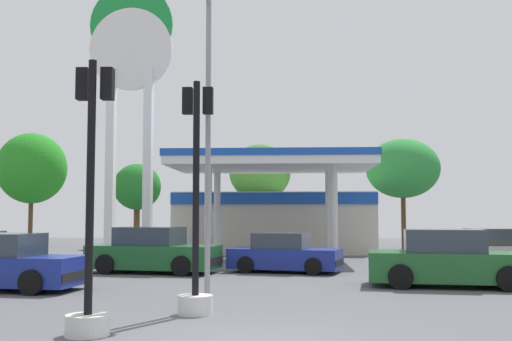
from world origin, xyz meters
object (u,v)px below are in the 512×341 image
at_px(car_2, 284,254).
at_px(car_5, 153,252).
at_px(tree_2, 260,173).
at_px(tree_3, 403,169).
at_px(car_4, 449,261).
at_px(traffic_signal_0, 196,236).
at_px(corner_streetlamp, 207,118).
at_px(traffic_signal_2, 90,243).
at_px(tree_1, 137,187).
at_px(station_pole_sign, 131,80).
at_px(tree_0, 32,168).
at_px(car_1, 501,251).
at_px(car_3, 3,264).

distance_m(car_2, car_5, 4.67).
relative_size(tree_2, tree_3, 0.98).
relative_size(car_4, tree_3, 0.72).
bearing_deg(traffic_signal_0, corner_streetlamp, 71.12).
relative_size(traffic_signal_0, corner_streetlamp, 0.70).
height_order(car_2, traffic_signal_2, traffic_signal_2).
bearing_deg(car_4, tree_1, 124.85).
bearing_deg(traffic_signal_0, station_pole_sign, 109.14).
height_order(station_pole_sign, traffic_signal_2, station_pole_sign).
height_order(car_2, tree_0, tree_0).
distance_m(car_1, tree_2, 18.73).
height_order(car_3, traffic_signal_2, traffic_signal_2).
distance_m(car_1, car_4, 6.30).
bearing_deg(car_5, corner_streetlamp, -70.47).
relative_size(car_3, tree_0, 0.60).
bearing_deg(car_2, traffic_signal_2, -105.62).
distance_m(tree_2, tree_3, 8.83).
bearing_deg(tree_1, corner_streetlamp, -72.83).
bearing_deg(tree_3, station_pole_sign, -151.68).
xyz_separation_m(car_3, car_4, (12.38, 1.43, 0.04)).
bearing_deg(car_1, tree_2, 121.87).
relative_size(car_1, tree_2, 0.67).
bearing_deg(corner_streetlamp, tree_0, 119.75).
bearing_deg(tree_0, tree_3, -5.84).
relative_size(car_4, tree_1, 0.91).
distance_m(car_3, tree_3, 25.94).
distance_m(station_pole_sign, corner_streetlamp, 17.95).
distance_m(car_4, tree_0, 31.12).
relative_size(station_pole_sign, tree_0, 1.81).
bearing_deg(tree_0, tree_2, -3.96).
xyz_separation_m(car_4, tree_3, (2.36, 19.50, 4.11)).
distance_m(car_1, car_3, 17.09).
relative_size(car_4, car_5, 1.00).
bearing_deg(traffic_signal_0, tree_2, 89.64).
bearing_deg(car_1, tree_3, 93.79).
bearing_deg(corner_streetlamp, car_1, 46.26).
bearing_deg(traffic_signal_0, car_1, 47.06).
bearing_deg(tree_0, car_1, -33.65).
height_order(car_4, car_5, car_4).
height_order(tree_0, tree_3, tree_0).
relative_size(car_4, traffic_signal_0, 0.99).
height_order(station_pole_sign, tree_0, station_pole_sign).
bearing_deg(car_5, traffic_signal_2, -83.05).
distance_m(car_4, tree_2, 22.20).
bearing_deg(car_3, tree_3, 54.83).
height_order(car_1, tree_3, tree_3).
height_order(car_1, tree_1, tree_1).
relative_size(car_4, corner_streetlamp, 0.69).
distance_m(station_pole_sign, tree_1, 10.07).
xyz_separation_m(car_2, car_4, (4.73, -4.21, 0.11)).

